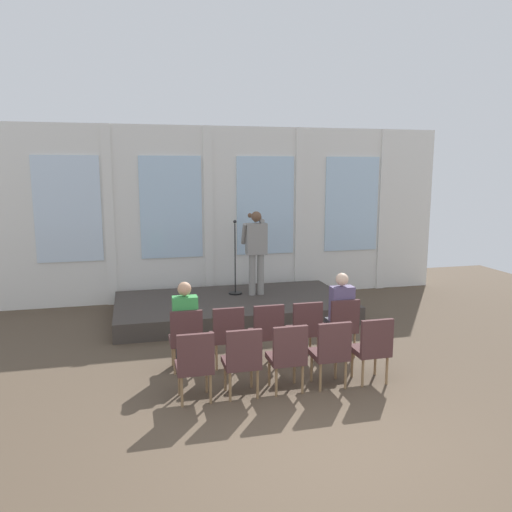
{
  "coord_description": "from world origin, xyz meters",
  "views": [
    {
      "loc": [
        -1.92,
        -4.69,
        2.92
      ],
      "look_at": [
        0.17,
        3.72,
        1.43
      ],
      "focal_mm": 35.42,
      "sensor_mm": 36.0,
      "label": 1
    }
  ],
  "objects_px": {
    "audience_r0_c4": "(340,310)",
    "chair_r1_c4": "(373,346)",
    "chair_r0_c1": "(227,333)",
    "chair_r1_c1": "(242,358)",
    "chair_r0_c3": "(305,326)",
    "chair_r1_c3": "(331,350)",
    "chair_r0_c0": "(186,336)",
    "chair_r0_c4": "(342,324)",
    "audience_r0_c0": "(185,321)",
    "chair_r0_c2": "(267,329)",
    "chair_r1_c2": "(288,354)",
    "chair_r1_c0": "(195,362)",
    "speaker": "(256,247)",
    "mic_stand": "(235,278)"
  },
  "relations": [
    {
      "from": "chair_r0_c1",
      "to": "audience_r0_c4",
      "type": "distance_m",
      "value": 1.84
    },
    {
      "from": "chair_r1_c1",
      "to": "chair_r0_c4",
      "type": "bearing_deg",
      "value": 29.65
    },
    {
      "from": "chair_r0_c0",
      "to": "audience_r0_c4",
      "type": "bearing_deg",
      "value": 1.89
    },
    {
      "from": "chair_r0_c2",
      "to": "chair_r1_c1",
      "type": "distance_m",
      "value": 1.21
    },
    {
      "from": "chair_r0_c3",
      "to": "chair_r1_c1",
      "type": "distance_m",
      "value": 1.6
    },
    {
      "from": "mic_stand",
      "to": "chair_r0_c4",
      "type": "xyz_separation_m",
      "value": [
        1.08,
        -3.04,
        -0.14
      ]
    },
    {
      "from": "mic_stand",
      "to": "chair_r1_c1",
      "type": "relative_size",
      "value": 1.65
    },
    {
      "from": "chair_r1_c0",
      "to": "chair_r1_c3",
      "type": "xyz_separation_m",
      "value": [
        1.83,
        0.0,
        0.0
      ]
    },
    {
      "from": "chair_r0_c1",
      "to": "chair_r1_c1",
      "type": "relative_size",
      "value": 1.0
    },
    {
      "from": "audience_r0_c4",
      "to": "audience_r0_c0",
      "type": "bearing_deg",
      "value": 179.99
    },
    {
      "from": "audience_r0_c4",
      "to": "chair_r1_c2",
      "type": "bearing_deg",
      "value": -137.39
    },
    {
      "from": "chair_r1_c0",
      "to": "chair_r1_c4",
      "type": "bearing_deg",
      "value": 0.0
    },
    {
      "from": "audience_r0_c0",
      "to": "chair_r0_c2",
      "type": "relative_size",
      "value": 1.41
    },
    {
      "from": "chair_r1_c2",
      "to": "speaker",
      "type": "bearing_deg",
      "value": 82.06
    },
    {
      "from": "chair_r1_c1",
      "to": "chair_r1_c3",
      "type": "xyz_separation_m",
      "value": [
        1.22,
        0.0,
        0.0
      ]
    },
    {
      "from": "chair_r0_c2",
      "to": "chair_r1_c2",
      "type": "bearing_deg",
      "value": -90.0
    },
    {
      "from": "speaker",
      "to": "chair_r0_c0",
      "type": "xyz_separation_m",
      "value": [
        -1.77,
        -2.89,
        -0.82
      ]
    },
    {
      "from": "mic_stand",
      "to": "chair_r0_c1",
      "type": "relative_size",
      "value": 1.65
    },
    {
      "from": "audience_r0_c4",
      "to": "chair_r1_c4",
      "type": "relative_size",
      "value": 1.42
    },
    {
      "from": "chair_r0_c2",
      "to": "chair_r1_c4",
      "type": "bearing_deg",
      "value": -40.49
    },
    {
      "from": "chair_r0_c0",
      "to": "chair_r1_c3",
      "type": "height_order",
      "value": "same"
    },
    {
      "from": "chair_r0_c3",
      "to": "chair_r1_c0",
      "type": "relative_size",
      "value": 1.0
    },
    {
      "from": "audience_r0_c0",
      "to": "chair_r1_c1",
      "type": "xyz_separation_m",
      "value": [
        0.61,
        -1.12,
        -0.2
      ]
    },
    {
      "from": "chair_r1_c0",
      "to": "chair_r1_c2",
      "type": "relative_size",
      "value": 1.0
    },
    {
      "from": "speaker",
      "to": "audience_r0_c0",
      "type": "xyz_separation_m",
      "value": [
        -1.77,
        -2.81,
        -0.62
      ]
    },
    {
      "from": "chair_r0_c0",
      "to": "audience_r0_c0",
      "type": "bearing_deg",
      "value": 90.0
    },
    {
      "from": "audience_r0_c0",
      "to": "chair_r0_c3",
      "type": "xyz_separation_m",
      "value": [
        1.83,
        -0.08,
        -0.2
      ]
    },
    {
      "from": "chair_r0_c0",
      "to": "chair_r0_c3",
      "type": "height_order",
      "value": "same"
    },
    {
      "from": "chair_r1_c2",
      "to": "chair_r1_c4",
      "type": "bearing_deg",
      "value": 0.0
    },
    {
      "from": "chair_r0_c4",
      "to": "chair_r1_c3",
      "type": "bearing_deg",
      "value": -120.35
    },
    {
      "from": "chair_r0_c1",
      "to": "chair_r1_c1",
      "type": "height_order",
      "value": "same"
    },
    {
      "from": "chair_r0_c2",
      "to": "chair_r1_c3",
      "type": "relative_size",
      "value": 1.0
    },
    {
      "from": "chair_r0_c4",
      "to": "chair_r1_c1",
      "type": "relative_size",
      "value": 1.0
    },
    {
      "from": "audience_r0_c4",
      "to": "chair_r1_c4",
      "type": "bearing_deg",
      "value": -90.0
    },
    {
      "from": "chair_r0_c0",
      "to": "chair_r1_c3",
      "type": "xyz_separation_m",
      "value": [
        1.83,
        -1.04,
        0.0
      ]
    },
    {
      "from": "audience_r0_c4",
      "to": "chair_r1_c4",
      "type": "xyz_separation_m",
      "value": [
        0.0,
        -1.12,
        -0.21
      ]
    },
    {
      "from": "chair_r0_c1",
      "to": "chair_r1_c1",
      "type": "xyz_separation_m",
      "value": [
        0.0,
        -1.04,
        0.0
      ]
    },
    {
      "from": "chair_r0_c2",
      "to": "chair_r1_c0",
      "type": "bearing_deg",
      "value": -139.51
    },
    {
      "from": "chair_r0_c3",
      "to": "chair_r1_c3",
      "type": "relative_size",
      "value": 1.0
    },
    {
      "from": "chair_r0_c2",
      "to": "chair_r1_c4",
      "type": "height_order",
      "value": "same"
    },
    {
      "from": "audience_r0_c0",
      "to": "chair_r1_c3",
      "type": "height_order",
      "value": "audience_r0_c0"
    },
    {
      "from": "speaker",
      "to": "chair_r1_c2",
      "type": "xyz_separation_m",
      "value": [
        -0.55,
        -3.93,
        -0.82
      ]
    },
    {
      "from": "audience_r0_c4",
      "to": "chair_r1_c3",
      "type": "distance_m",
      "value": 1.29
    },
    {
      "from": "mic_stand",
      "to": "audience_r0_c4",
      "type": "relative_size",
      "value": 1.17
    },
    {
      "from": "chair_r0_c4",
      "to": "chair_r1_c2",
      "type": "distance_m",
      "value": 1.6
    },
    {
      "from": "chair_r0_c3",
      "to": "chair_r1_c0",
      "type": "xyz_separation_m",
      "value": [
        -1.83,
        -1.04,
        0.0
      ]
    },
    {
      "from": "chair_r0_c0",
      "to": "chair_r0_c1",
      "type": "relative_size",
      "value": 1.0
    },
    {
      "from": "chair_r1_c2",
      "to": "chair_r1_c4",
      "type": "relative_size",
      "value": 1.0
    },
    {
      "from": "speaker",
      "to": "chair_r0_c1",
      "type": "height_order",
      "value": "speaker"
    },
    {
      "from": "chair_r0_c0",
      "to": "chair_r0_c2",
      "type": "height_order",
      "value": "same"
    }
  ]
}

